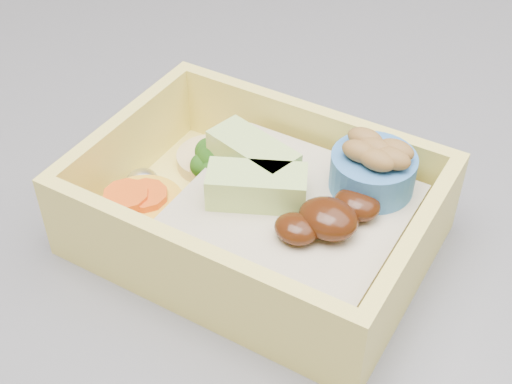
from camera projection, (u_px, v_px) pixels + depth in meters
The scene contains 1 object.
bento_box at pixel (267, 210), 0.40m from camera, with size 0.19×0.14×0.07m.
Camera 1 is at (0.18, -0.39, 1.22)m, focal length 50.00 mm.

